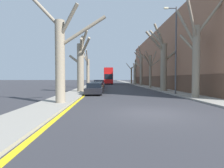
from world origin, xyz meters
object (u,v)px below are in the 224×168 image
(street_tree_right_3, at_px, (141,68))
(parked_car_2, at_px, (99,84))
(parked_car_0, at_px, (94,89))
(parked_car_1, at_px, (97,86))
(lamp_post, at_px, (175,47))
(street_tree_right_5, at_px, (132,74))
(street_tree_left_0, at_px, (61,55))
(street_tree_right_2, at_px, (150,69))
(double_decker_bus, at_px, (108,75))
(street_tree_left_2, at_px, (87,70))
(street_tree_left_1, at_px, (81,64))
(street_tree_right_1, at_px, (163,62))
(parked_car_3, at_px, (100,83))
(street_tree_right_0, at_px, (196,55))
(street_tree_right_4, at_px, (135,72))

(street_tree_right_3, height_order, parked_car_2, street_tree_right_3)
(parked_car_0, distance_m, parked_car_1, 5.50)
(parked_car_1, relative_size, lamp_post, 0.44)
(street_tree_right_5, distance_m, parked_car_1, 30.33)
(street_tree_left_0, relative_size, parked_car_0, 1.74)
(street_tree_right_2, distance_m, parked_car_1, 10.62)
(double_decker_bus, distance_m, parked_car_1, 26.75)
(street_tree_right_5, bearing_deg, street_tree_left_2, -117.30)
(street_tree_left_1, height_order, street_tree_right_1, street_tree_right_1)
(street_tree_right_2, bearing_deg, parked_car_1, -150.55)
(parked_car_3, bearing_deg, street_tree_left_2, -109.99)
(street_tree_left_1, xyz_separation_m, street_tree_left_2, (-0.21, 9.80, -0.24))
(street_tree_left_0, xyz_separation_m, street_tree_right_1, (10.74, 11.28, 0.63))
(street_tree_right_3, distance_m, double_decker_bus, 14.65)
(parked_car_1, distance_m, parked_car_3, 12.58)
(street_tree_right_1, xyz_separation_m, street_tree_right_3, (0.11, 15.57, 0.03))
(street_tree_right_0, height_order, street_tree_right_1, street_tree_right_1)
(street_tree_right_4, distance_m, parked_car_1, 23.91)
(street_tree_left_2, distance_m, parked_car_1, 7.64)
(street_tree_left_0, bearing_deg, lamp_post, 30.95)
(street_tree_left_2, height_order, street_tree_right_5, street_tree_left_2)
(double_decker_bus, xyz_separation_m, lamp_post, (6.61, -33.37, 2.49))
(double_decker_bus, relative_size, parked_car_2, 2.36)
(street_tree_right_5, bearing_deg, street_tree_right_1, -90.53)
(street_tree_right_0, height_order, parked_car_2, street_tree_right_0)
(street_tree_right_1, height_order, parked_car_3, street_tree_right_1)
(street_tree_left_2, xyz_separation_m, parked_car_3, (2.08, 5.73, -2.63))
(street_tree_left_1, relative_size, lamp_post, 0.80)
(street_tree_right_1, relative_size, street_tree_right_4, 1.25)
(street_tree_left_1, height_order, street_tree_right_0, street_tree_right_0)
(street_tree_right_0, bearing_deg, double_decker_bus, 101.09)
(parked_car_0, bearing_deg, street_tree_left_2, 99.58)
(street_tree_right_0, bearing_deg, street_tree_right_3, 90.17)
(street_tree_right_0, height_order, double_decker_bus, street_tree_right_0)
(street_tree_right_5, bearing_deg, parked_car_2, -112.00)
(parked_car_0, relative_size, parked_car_2, 1.05)
(street_tree_left_0, distance_m, double_decker_bus, 39.77)
(street_tree_left_1, distance_m, parked_car_2, 9.50)
(street_tree_right_3, distance_m, parked_car_3, 9.75)
(parked_car_0, bearing_deg, double_decker_bus, 86.49)
(parked_car_3, bearing_deg, street_tree_right_1, -57.91)
(lamp_post, bearing_deg, parked_car_1, 141.75)
(street_tree_right_2, distance_m, street_tree_right_5, 23.75)
(street_tree_right_1, height_order, lamp_post, lamp_post)
(parked_car_3, xyz_separation_m, lamp_post, (8.58, -19.34, 4.42))
(street_tree_left_1, bearing_deg, parked_car_3, 83.11)
(street_tree_left_1, height_order, parked_car_3, street_tree_left_1)
(double_decker_bus, bearing_deg, street_tree_right_5, 16.67)
(street_tree_right_0, bearing_deg, street_tree_left_0, -164.51)
(street_tree_right_0, distance_m, street_tree_right_2, 15.00)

